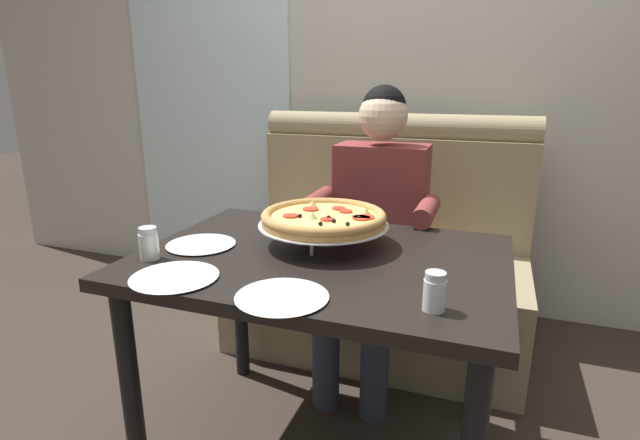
{
  "coord_description": "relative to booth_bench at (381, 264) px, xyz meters",
  "views": [
    {
      "loc": [
        0.49,
        -1.38,
        1.29
      ],
      "look_at": [
        -0.02,
        0.05,
        0.85
      ],
      "focal_mm": 27.33,
      "sensor_mm": 36.0,
      "label": 1
    }
  ],
  "objects": [
    {
      "name": "window_panel",
      "position": [
        -1.25,
        0.5,
        1.0
      ],
      "size": [
        1.1,
        0.02,
        2.8
      ],
      "primitive_type": "cube",
      "color": "white",
      "rests_on": "ground_plane"
    },
    {
      "name": "shaker_pepper_flakes",
      "position": [
        0.38,
        -1.16,
        0.4
      ],
      "size": [
        0.05,
        0.05,
        0.1
      ],
      "color": "white",
      "rests_on": "dining_table"
    },
    {
      "name": "booth_bench",
      "position": [
        0.0,
        0.0,
        0.0
      ],
      "size": [
        1.39,
        0.78,
        1.13
      ],
      "color": "#998966",
      "rests_on": "ground_plane"
    },
    {
      "name": "plate_near_left",
      "position": [
        0.01,
        -1.23,
        0.37
      ],
      "size": [
        0.24,
        0.24,
        0.02
      ],
      "color": "white",
      "rests_on": "dining_table"
    },
    {
      "name": "plate_far_side",
      "position": [
        -0.41,
        -0.94,
        0.37
      ],
      "size": [
        0.23,
        0.23,
        0.02
      ],
      "color": "white",
      "rests_on": "dining_table"
    },
    {
      "name": "diner_main",
      "position": [
        0.03,
        -0.27,
        0.31
      ],
      "size": [
        0.54,
        0.64,
        1.27
      ],
      "color": "#2D3342",
      "rests_on": "ground_plane"
    },
    {
      "name": "back_wall_with_window",
      "position": [
        0.0,
        0.57,
        1.0
      ],
      "size": [
        6.0,
        0.12,
        2.8
      ],
      "primitive_type": "cube",
      "color": "beige",
      "rests_on": "ground_plane"
    },
    {
      "name": "pizza",
      "position": [
        -0.03,
        -0.79,
        0.45
      ],
      "size": [
        0.44,
        0.44,
        0.12
      ],
      "color": "silver",
      "rests_on": "dining_table"
    },
    {
      "name": "patio_chair",
      "position": [
        -1.34,
        1.36,
        0.13
      ],
      "size": [
        0.43,
        0.43,
        0.86
      ],
      "color": "black",
      "rests_on": "ground_plane"
    },
    {
      "name": "dining_table",
      "position": [
        0.0,
        -0.89,
        0.26
      ],
      "size": [
        1.15,
        0.84,
        0.75
      ],
      "color": "black",
      "rests_on": "ground_plane"
    },
    {
      "name": "shaker_parmesan",
      "position": [
        -0.49,
        -1.1,
        0.4
      ],
      "size": [
        0.06,
        0.06,
        0.1
      ],
      "color": "white",
      "rests_on": "dining_table"
    },
    {
      "name": "plate_near_right",
      "position": [
        -0.32,
        -1.21,
        0.37
      ],
      "size": [
        0.25,
        0.25,
        0.02
      ],
      "color": "white",
      "rests_on": "dining_table"
    }
  ]
}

